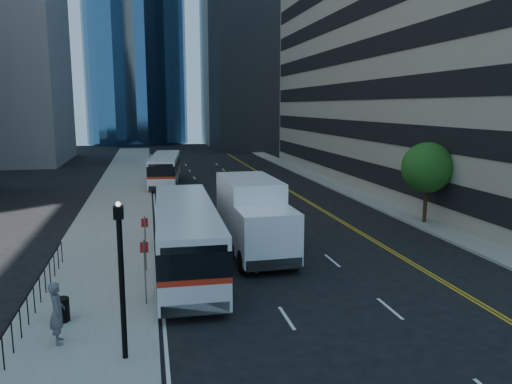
{
  "coord_description": "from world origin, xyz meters",
  "views": [
    {
      "loc": [
        -8.11,
        -20.17,
        7.47
      ],
      "look_at": [
        -2.41,
        6.27,
        2.8
      ],
      "focal_mm": 35.0,
      "sensor_mm": 36.0,
      "label": 1
    }
  ],
  "objects_px": {
    "bus_front": "(186,235)",
    "bus_rear": "(165,168)",
    "street_tree": "(427,168)",
    "trash_can": "(61,310)",
    "lamp_post": "(121,274)",
    "pedestrian": "(57,313)",
    "box_truck": "(254,215)"
  },
  "relations": [
    {
      "from": "bus_front",
      "to": "bus_rear",
      "type": "height_order",
      "value": "bus_front"
    },
    {
      "from": "street_tree",
      "to": "bus_rear",
      "type": "height_order",
      "value": "street_tree"
    },
    {
      "from": "trash_can",
      "to": "lamp_post",
      "type": "bearing_deg",
      "value": -53.99
    },
    {
      "from": "pedestrian",
      "to": "bus_rear",
      "type": "bearing_deg",
      "value": -21.21
    },
    {
      "from": "bus_front",
      "to": "box_truck",
      "type": "bearing_deg",
      "value": 31.72
    },
    {
      "from": "trash_can",
      "to": "pedestrian",
      "type": "distance_m",
      "value": 1.77
    },
    {
      "from": "lamp_post",
      "to": "trash_can",
      "type": "xyz_separation_m",
      "value": [
        -2.24,
        3.09,
        -2.17
      ]
    },
    {
      "from": "bus_rear",
      "to": "pedestrian",
      "type": "distance_m",
      "value": 33.08
    },
    {
      "from": "trash_can",
      "to": "pedestrian",
      "type": "bearing_deg",
      "value": -84.22
    },
    {
      "from": "lamp_post",
      "to": "bus_front",
      "type": "bearing_deg",
      "value": 73.39
    },
    {
      "from": "lamp_post",
      "to": "box_truck",
      "type": "relative_size",
      "value": 0.58
    },
    {
      "from": "street_tree",
      "to": "bus_rear",
      "type": "distance_m",
      "value": 25.61
    },
    {
      "from": "lamp_post",
      "to": "pedestrian",
      "type": "xyz_separation_m",
      "value": [
        -2.07,
        1.42,
        -1.58
      ]
    },
    {
      "from": "lamp_post",
      "to": "box_truck",
      "type": "distance_m",
      "value": 11.86
    },
    {
      "from": "box_truck",
      "to": "pedestrian",
      "type": "relative_size",
      "value": 3.96
    },
    {
      "from": "bus_front",
      "to": "trash_can",
      "type": "height_order",
      "value": "bus_front"
    },
    {
      "from": "lamp_post",
      "to": "trash_can",
      "type": "relative_size",
      "value": 5.59
    },
    {
      "from": "street_tree",
      "to": "lamp_post",
      "type": "height_order",
      "value": "street_tree"
    },
    {
      "from": "lamp_post",
      "to": "box_truck",
      "type": "xyz_separation_m",
      "value": [
        6.03,
        10.19,
        -0.76
      ]
    },
    {
      "from": "street_tree",
      "to": "box_truck",
      "type": "xyz_separation_m",
      "value": [
        -11.97,
        -3.81,
        -1.67
      ]
    },
    {
      "from": "bus_front",
      "to": "lamp_post",
      "type": "bearing_deg",
      "value": -105.43
    },
    {
      "from": "street_tree",
      "to": "bus_front",
      "type": "xyz_separation_m",
      "value": [
        -15.6,
        -5.96,
        -1.97
      ]
    },
    {
      "from": "bus_front",
      "to": "box_truck",
      "type": "xyz_separation_m",
      "value": [
        3.63,
        2.14,
        0.3
      ]
    },
    {
      "from": "bus_rear",
      "to": "pedestrian",
      "type": "bearing_deg",
      "value": -91.92
    },
    {
      "from": "lamp_post",
      "to": "bus_rear",
      "type": "distance_m",
      "value": 34.3
    },
    {
      "from": "lamp_post",
      "to": "bus_rear",
      "type": "height_order",
      "value": "lamp_post"
    },
    {
      "from": "bus_rear",
      "to": "box_truck",
      "type": "height_order",
      "value": "box_truck"
    },
    {
      "from": "box_truck",
      "to": "lamp_post",
      "type": "bearing_deg",
      "value": -121.6
    },
    {
      "from": "bus_front",
      "to": "bus_rear",
      "type": "distance_m",
      "value": 26.15
    },
    {
      "from": "street_tree",
      "to": "lamp_post",
      "type": "distance_m",
      "value": 22.82
    },
    {
      "from": "box_truck",
      "to": "trash_can",
      "type": "height_order",
      "value": "box_truck"
    },
    {
      "from": "street_tree",
      "to": "box_truck",
      "type": "height_order",
      "value": "street_tree"
    }
  ]
}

